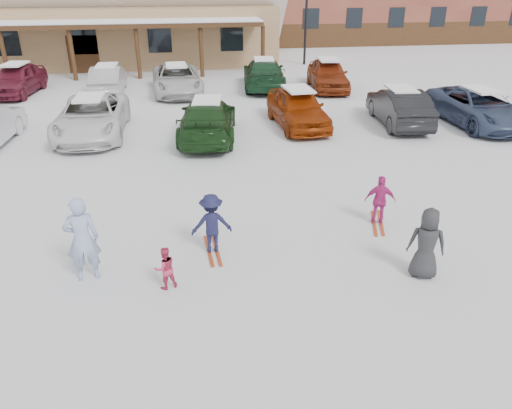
{
  "coord_description": "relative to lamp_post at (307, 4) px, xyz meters",
  "views": [
    {
      "loc": [
        -1.18,
        -9.14,
        5.92
      ],
      "look_at": [
        0.3,
        1.0,
        1.0
      ],
      "focal_mm": 35.0,
      "sensor_mm": 36.0,
      "label": 1
    }
  ],
  "objects": [
    {
      "name": "ground",
      "position": [
        -6.88,
        -23.91,
        -3.72
      ],
      "size": [
        160.0,
        160.0,
        0.0
      ],
      "primitive_type": "plane",
      "color": "silver",
      "rests_on": "ground"
    },
    {
      "name": "lamp_post",
      "position": [
        0.0,
        0.0,
        0.0
      ],
      "size": [
        0.5,
        0.25,
        6.62
      ],
      "color": "black",
      "rests_on": "ground"
    },
    {
      "name": "adult_skier",
      "position": [
        -10.27,
        -23.86,
        -2.79
      ],
      "size": [
        0.74,
        0.55,
        1.86
      ],
      "primitive_type": "imported",
      "rotation": [
        0.0,
        0.0,
        3.31
      ],
      "color": "#96A7D2",
      "rests_on": "ground"
    },
    {
      "name": "toddler_red",
      "position": [
        -8.64,
        -24.44,
        -3.26
      ],
      "size": [
        0.54,
        0.48,
        0.92
      ],
      "primitive_type": "imported",
      "rotation": [
        0.0,
        0.0,
        3.49
      ],
      "color": "#C53158",
      "rests_on": "ground"
    },
    {
      "name": "child_navy",
      "position": [
        -7.62,
        -23.15,
        -3.01
      ],
      "size": [
        0.95,
        0.59,
        1.42
      ],
      "primitive_type": "imported",
      "rotation": [
        0.0,
        0.0,
        3.21
      ],
      "color": "#161839",
      "rests_on": "ground"
    },
    {
      "name": "skis_child_navy",
      "position": [
        -7.62,
        -23.15,
        -3.7
      ],
      "size": [
        0.29,
        1.41,
        0.03
      ],
      "primitive_type": "cube",
      "rotation": [
        0.0,
        0.0,
        3.21
      ],
      "color": "#A03916",
      "rests_on": "ground"
    },
    {
      "name": "child_magenta",
      "position": [
        -3.38,
        -22.39,
        -3.07
      ],
      "size": [
        0.81,
        0.52,
        1.29
      ],
      "primitive_type": "imported",
      "rotation": [
        0.0,
        0.0,
        2.85
      ],
      "color": "#BF2877",
      "rests_on": "ground"
    },
    {
      "name": "skis_child_magenta",
      "position": [
        -3.38,
        -22.39,
        -3.7
      ],
      "size": [
        0.59,
        1.4,
        0.03
      ],
      "primitive_type": "cube",
      "rotation": [
        0.0,
        0.0,
        2.85
      ],
      "color": "#A03916",
      "rests_on": "ground"
    },
    {
      "name": "bystander_dark",
      "position": [
        -3.31,
        -24.78,
        -2.94
      ],
      "size": [
        0.89,
        0.75,
        1.55
      ],
      "primitive_type": "imported",
      "rotation": [
        0.0,
        0.0,
        2.74
      ],
      "color": "#2A2A2D",
      "rests_on": "ground"
    },
    {
      "name": "parked_car_2",
      "position": [
        -11.57,
        -13.79,
        -2.98
      ],
      "size": [
        2.46,
        5.32,
        1.48
      ],
      "primitive_type": "imported",
      "rotation": [
        0.0,
        0.0,
        -0.0
      ],
      "color": "white",
      "rests_on": "ground"
    },
    {
      "name": "parked_car_3",
      "position": [
        -7.22,
        -14.78,
        -2.99
      ],
      "size": [
        2.62,
        5.23,
        1.46
      ],
      "primitive_type": "imported",
      "rotation": [
        0.0,
        0.0,
        3.02
      ],
      "color": "#193A17",
      "rests_on": "ground"
    },
    {
      "name": "parked_car_4",
      "position": [
        -3.55,
        -13.76,
        -2.95
      ],
      "size": [
        2.1,
        4.6,
        1.53
      ],
      "primitive_type": "imported",
      "rotation": [
        0.0,
        0.0,
        0.07
      ],
      "color": "#912F07",
      "rests_on": "ground"
    },
    {
      "name": "parked_car_5",
      "position": [
        0.6,
        -14.11,
        -2.98
      ],
      "size": [
        1.94,
        4.6,
        1.48
      ],
      "primitive_type": "imported",
      "rotation": [
        0.0,
        0.0,
        3.06
      ],
      "color": "black",
      "rests_on": "ground"
    },
    {
      "name": "parked_car_6",
      "position": [
        3.78,
        -14.58,
        -3.0
      ],
      "size": [
        2.64,
        5.32,
        1.45
      ],
      "primitive_type": "imported",
      "rotation": [
        0.0,
        0.0,
        0.05
      ],
      "color": "#374565",
      "rests_on": "ground"
    },
    {
      "name": "parked_car_8",
      "position": [
        -16.31,
        -6.25,
        -2.96
      ],
      "size": [
        2.31,
        4.63,
        1.52
      ],
      "primitive_type": "imported",
      "rotation": [
        0.0,
        0.0,
        -0.12
      ],
      "color": "maroon",
      "rests_on": "ground"
    },
    {
      "name": "parked_car_9",
      "position": [
        -11.81,
        -6.58,
        -3.02
      ],
      "size": [
        1.48,
        4.22,
        1.39
      ],
      "primitive_type": "imported",
      "rotation": [
        0.0,
        0.0,
        3.14
      ],
      "color": "#AAA8AE",
      "rests_on": "ground"
    },
    {
      "name": "parked_car_10",
      "position": [
        -8.34,
        -7.14,
        -3.01
      ],
      "size": [
        2.67,
        5.26,
        1.42
      ],
      "primitive_type": "imported",
      "rotation": [
        0.0,
        0.0,
        0.06
      ],
      "color": "silver",
      "rests_on": "ground"
    },
    {
      "name": "parked_car_11",
      "position": [
        -3.77,
        -6.6,
        -2.97
      ],
      "size": [
        2.69,
        5.4,
        1.51
      ],
      "primitive_type": "imported",
      "rotation": [
        0.0,
        0.0,
        3.03
      ],
      "color": "#194024",
      "rests_on": "ground"
    },
    {
      "name": "parked_car_12",
      "position": [
        -0.51,
        -7.4,
        -2.94
      ],
      "size": [
        2.32,
        4.72,
        1.55
      ],
      "primitive_type": "imported",
      "rotation": [
        0.0,
        0.0,
        -0.11
      ],
      "color": "maroon",
      "rests_on": "ground"
    }
  ]
}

